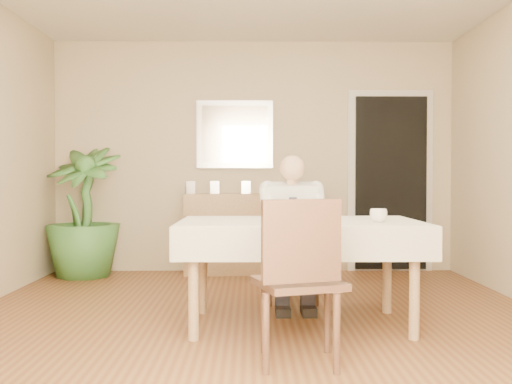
{
  "coord_description": "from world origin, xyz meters",
  "views": [
    {
      "loc": [
        -0.05,
        -3.97,
        1.06
      ],
      "look_at": [
        0.0,
        0.35,
        0.95
      ],
      "focal_mm": 40.0,
      "sensor_mm": 36.0,
      "label": 1
    }
  ],
  "objects_px": {
    "sideboard": "(234,234)",
    "chair_near": "(300,272)",
    "seated_man": "(293,223)",
    "potted_palm": "(84,212)",
    "coffee_mug": "(379,215)",
    "chair_far": "(290,237)",
    "dining_table": "(299,232)"
  },
  "relations": [
    {
      "from": "coffee_mug",
      "to": "sideboard",
      "type": "height_order",
      "value": "sideboard"
    },
    {
      "from": "chair_far",
      "to": "sideboard",
      "type": "xyz_separation_m",
      "value": [
        -0.52,
        1.35,
        -0.1
      ]
    },
    {
      "from": "coffee_mug",
      "to": "chair_near",
      "type": "bearing_deg",
      "value": -129.08
    },
    {
      "from": "sideboard",
      "to": "chair_near",
      "type": "bearing_deg",
      "value": -85.1
    },
    {
      "from": "chair_far",
      "to": "chair_near",
      "type": "relative_size",
      "value": 1.02
    },
    {
      "from": "potted_palm",
      "to": "dining_table",
      "type": "bearing_deg",
      "value": -43.85
    },
    {
      "from": "coffee_mug",
      "to": "potted_palm",
      "type": "height_order",
      "value": "potted_palm"
    },
    {
      "from": "dining_table",
      "to": "sideboard",
      "type": "xyz_separation_m",
      "value": [
        -0.52,
        2.24,
        -0.23
      ]
    },
    {
      "from": "chair_near",
      "to": "potted_palm",
      "type": "distance_m",
      "value": 3.61
    },
    {
      "from": "chair_far",
      "to": "seated_man",
      "type": "xyz_separation_m",
      "value": [
        -0.0,
        -0.29,
        0.15
      ]
    },
    {
      "from": "sideboard",
      "to": "potted_palm",
      "type": "distance_m",
      "value": 1.64
    },
    {
      "from": "chair_near",
      "to": "coffee_mug",
      "type": "distance_m",
      "value": 1.0
    },
    {
      "from": "seated_man",
      "to": "coffee_mug",
      "type": "relative_size",
      "value": 10.59
    },
    {
      "from": "dining_table",
      "to": "chair_far",
      "type": "xyz_separation_m",
      "value": [
        0.0,
        0.89,
        -0.12
      ]
    },
    {
      "from": "dining_table",
      "to": "chair_far",
      "type": "bearing_deg",
      "value": 90.07
    },
    {
      "from": "potted_palm",
      "to": "chair_far",
      "type": "bearing_deg",
      "value": -28.58
    },
    {
      "from": "dining_table",
      "to": "chair_near",
      "type": "relative_size",
      "value": 1.82
    },
    {
      "from": "seated_man",
      "to": "sideboard",
      "type": "xyz_separation_m",
      "value": [
        -0.52,
        1.65,
        -0.25
      ]
    },
    {
      "from": "dining_table",
      "to": "chair_far",
      "type": "height_order",
      "value": "chair_far"
    },
    {
      "from": "seated_man",
      "to": "potted_palm",
      "type": "xyz_separation_m",
      "value": [
        -2.13,
        1.46,
        0.01
      ]
    },
    {
      "from": "dining_table",
      "to": "coffee_mug",
      "type": "height_order",
      "value": "coffee_mug"
    },
    {
      "from": "chair_far",
      "to": "seated_man",
      "type": "bearing_deg",
      "value": -93.58
    },
    {
      "from": "dining_table",
      "to": "sideboard",
      "type": "distance_m",
      "value": 2.31
    },
    {
      "from": "chair_far",
      "to": "sideboard",
      "type": "distance_m",
      "value": 1.45
    },
    {
      "from": "chair_far",
      "to": "chair_near",
      "type": "distance_m",
      "value": 1.8
    },
    {
      "from": "chair_far",
      "to": "sideboard",
      "type": "bearing_deg",
      "value": 107.59
    },
    {
      "from": "dining_table",
      "to": "coffee_mug",
      "type": "xyz_separation_m",
      "value": [
        0.53,
        -0.17,
        0.13
      ]
    },
    {
      "from": "chair_near",
      "to": "sideboard",
      "type": "height_order",
      "value": "chair_near"
    },
    {
      "from": "coffee_mug",
      "to": "potted_palm",
      "type": "bearing_deg",
      "value": 140.19
    },
    {
      "from": "chair_far",
      "to": "potted_palm",
      "type": "height_order",
      "value": "potted_palm"
    },
    {
      "from": "sideboard",
      "to": "coffee_mug",
      "type": "bearing_deg",
      "value": -69.54
    },
    {
      "from": "chair_near",
      "to": "sideboard",
      "type": "bearing_deg",
      "value": 81.08
    }
  ]
}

